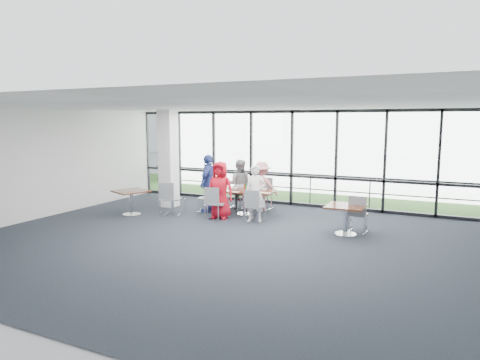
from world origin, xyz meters
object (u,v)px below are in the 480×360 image
at_px(side_table_left, 131,194).
at_px(chair_spare_lb, 169,192).
at_px(diner_end, 209,183).
at_px(chair_main_nl, 217,204).
at_px(diner_far_right, 262,186).
at_px(diner_near_left, 220,190).
at_px(chair_spare_la, 172,199).
at_px(diner_far_left, 239,184).
at_px(side_table_right, 346,210).
at_px(chair_spare_r, 358,214).
at_px(chair_main_fr, 264,194).
at_px(chair_main_end, 205,198).
at_px(chair_main_fl, 238,193).
at_px(diner_near_right, 255,193).
at_px(structural_column, 168,159).
at_px(chair_main_nr, 255,206).
at_px(main_table, 244,195).

relative_size(side_table_left, chair_spare_lb, 1.42).
height_order(diner_end, chair_main_nl, diner_end).
bearing_deg(chair_main_nl, diner_far_right, 51.80).
distance_m(diner_near_left, chair_main_nl, 0.41).
bearing_deg(chair_spare_lb, chair_spare_la, 151.00).
height_order(side_table_left, diner_far_left, diner_far_left).
xyz_separation_m(side_table_right, chair_spare_r, (0.24, 0.35, -0.17)).
height_order(diner_end, chair_main_fr, diner_end).
height_order(diner_far_right, chair_main_end, diner_far_right).
bearing_deg(chair_spare_lb, chair_main_fl, -145.64).
distance_m(diner_near_right, diner_end, 1.90).
relative_size(chair_main_nl, chair_main_fr, 0.94).
height_order(structural_column, side_table_left, structural_column).
bearing_deg(diner_near_right, chair_main_nr, -79.07).
height_order(chair_main_end, chair_spare_lb, same).
height_order(chair_main_nl, chair_spare_la, chair_spare_la).
bearing_deg(diner_end, chair_main_nr, 66.52).
bearing_deg(chair_spare_la, side_table_right, -20.61).
height_order(chair_main_nr, chair_main_end, chair_main_nr).
bearing_deg(chair_main_fr, chair_spare_lb, 14.80).
distance_m(diner_far_right, chair_spare_r, 3.63).
height_order(chair_main_nr, chair_main_fr, chair_main_fr).
bearing_deg(diner_near_left, chair_spare_lb, 151.50).
relative_size(side_table_right, diner_end, 0.52).
bearing_deg(chair_main_end, chair_spare_r, 70.07).
bearing_deg(diner_near_right, chair_main_nl, 179.22).
bearing_deg(chair_spare_la, main_table, 7.64).
height_order(side_table_right, chair_main_end, chair_main_end).
xyz_separation_m(structural_column, chair_spare_r, (6.34, -0.75, -1.12)).
distance_m(side_table_left, diner_near_left, 2.77).
bearing_deg(chair_main_nr, chair_main_fr, 96.41).
relative_size(main_table, chair_main_end, 2.30).
bearing_deg(structural_column, main_table, -0.94).
height_order(diner_far_left, chair_main_fl, diner_far_left).
xyz_separation_m(structural_column, diner_near_left, (2.38, -0.82, -0.76)).
xyz_separation_m(structural_column, main_table, (2.80, -0.05, -0.99)).
distance_m(chair_main_nr, chair_main_fl, 2.10).
height_order(structural_column, diner_near_right, structural_column).
xyz_separation_m(diner_end, chair_main_fl, (0.54, 0.96, -0.42)).
height_order(structural_column, chair_main_end, structural_column).
height_order(main_table, chair_main_fr, chair_main_fr).
distance_m(diner_near_left, diner_end, 0.98).
xyz_separation_m(side_table_left, diner_far_right, (3.31, 2.34, 0.14)).
relative_size(diner_far_right, chair_main_nl, 1.68).
bearing_deg(chair_main_fr, side_table_left, 40.73).
height_order(side_table_right, diner_near_left, diner_near_left).
distance_m(structural_column, chair_spare_r, 6.48).
xyz_separation_m(side_table_right, chair_spare_la, (-5.23, 0.04, -0.16)).
height_order(side_table_left, diner_far_right, diner_far_right).
bearing_deg(structural_column, side_table_right, -10.27).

